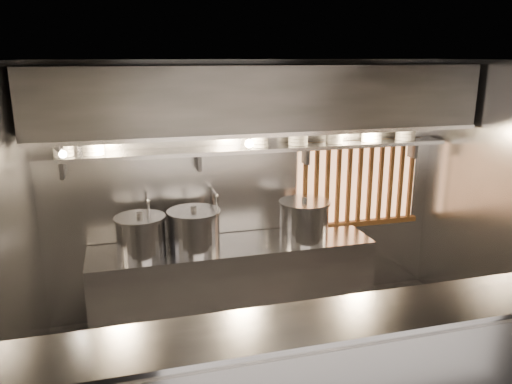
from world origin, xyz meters
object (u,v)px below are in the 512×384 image
stock_pot_right (304,220)px  stock_pot_left (194,229)px  pendant_bulb (249,144)px  stock_pot_mid (141,236)px  heat_lamp (59,147)px

stock_pot_right → stock_pot_left: bearing=178.1°
pendant_bulb → stock_pot_mid: size_ratio=0.32×
stock_pot_mid → stock_pot_left: bearing=3.4°
stock_pot_left → stock_pot_mid: stock_pot_left is taller
heat_lamp → stock_pot_right: (2.38, 0.23, -0.95)m
stock_pot_mid → stock_pot_right: stock_pot_right is taller
heat_lamp → stock_pot_mid: 1.19m
heat_lamp → pendant_bulb: size_ratio=1.87×
heat_lamp → pendant_bulb: heat_lamp is taller
pendant_bulb → stock_pot_mid: 1.44m
pendant_bulb → stock_pot_mid: (-1.15, -0.11, -0.86)m
heat_lamp → stock_pot_mid: (0.65, 0.24, -0.96)m
stock_pot_left → stock_pot_right: bearing=-1.9°
pendant_bulb → stock_pot_right: size_ratio=0.30×
heat_lamp → stock_pot_left: (1.19, 0.27, -0.96)m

